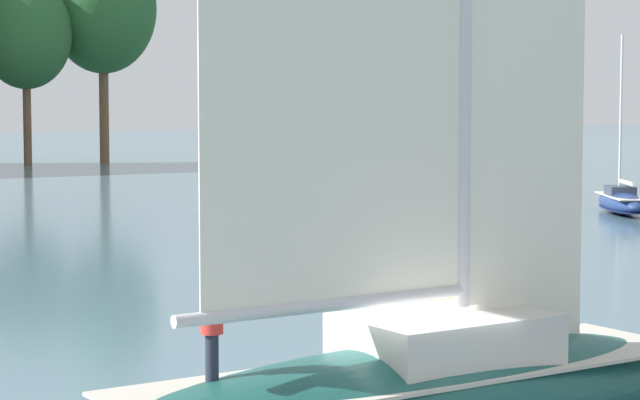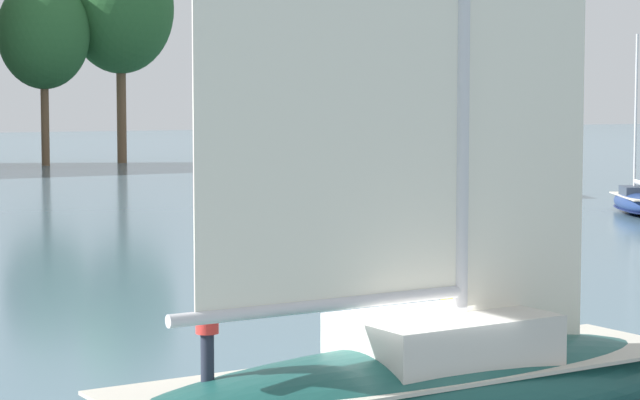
# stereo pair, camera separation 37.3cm
# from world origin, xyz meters

# --- Properties ---
(tree_shore_left) EXTENTS (9.76, 9.76, 20.09)m
(tree_shore_left) POSITION_xyz_m (30.44, 91.92, 14.06)
(tree_shore_left) COLOR brown
(tree_shore_left) RESTS_ON ground
(tree_shore_right) EXTENTS (8.02, 8.02, 16.51)m
(tree_shore_right) POSITION_xyz_m (22.94, 90.98, 11.55)
(tree_shore_right) COLOR brown
(tree_shore_right) RESTS_ON ground
(sailboat_main) EXTENTS (11.87, 3.74, 16.14)m
(sailboat_main) POSITION_xyz_m (0.02, 0.00, 1.25)
(sailboat_main) COLOR #194C47
(sailboat_main) RESTS_ON ground
(sailboat_moored_mid_channel) EXTENTS (4.38, 6.94, 9.28)m
(sailboat_moored_mid_channel) POSITION_xyz_m (29.78, 46.17, 0.78)
(sailboat_moored_mid_channel) COLOR maroon
(sailboat_moored_mid_channel) RESTS_ON ground
(sailboat_moored_far_slip) EXTENTS (5.06, 6.66, 9.18)m
(sailboat_moored_far_slip) POSITION_xyz_m (34.69, 30.62, 0.62)
(sailboat_moored_far_slip) COLOR navy
(sailboat_moored_far_slip) RESTS_ON ground
(channel_buoy) EXTENTS (1.15, 1.15, 2.08)m
(channel_buoy) POSITION_xyz_m (6.58, 7.85, 0.83)
(channel_buoy) COLOR yellow
(channel_buoy) RESTS_ON ground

